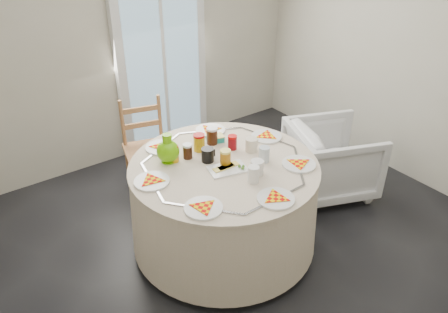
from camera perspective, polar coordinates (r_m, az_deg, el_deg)
floor at (r=3.45m, az=3.26°, el=-12.99°), size 4.00×4.00×0.00m
wall_back at (r=4.36m, az=-13.53°, el=15.54°), size 4.00×0.02×2.60m
wall_right at (r=4.23m, az=26.05°, el=12.87°), size 0.02×4.00×2.60m
glass_door at (r=4.55m, az=-8.18°, el=13.38°), size 1.00×0.08×2.10m
table at (r=3.33m, az=-0.00°, el=-6.30°), size 1.41×1.41×0.71m
wooden_chair at (r=3.96m, az=-10.02°, el=1.32°), size 0.48×0.47×0.88m
armchair at (r=4.06m, az=13.92°, el=0.34°), size 0.88×0.91×0.73m
place_settings at (r=3.11m, az=-0.00°, el=-0.48°), size 1.62×1.62×0.02m
jar_cluster at (r=3.21m, az=-2.86°, el=1.53°), size 0.52×0.27×0.15m
butter_tub at (r=3.41m, az=-1.15°, el=2.77°), size 0.15×0.13×0.05m
green_pitcher at (r=3.13m, az=-7.39°, el=1.55°), size 0.18×0.18×0.21m
cheese_platter at (r=3.05m, az=0.48°, el=-1.11°), size 0.30×0.23×0.03m
mugs_glasses at (r=3.14m, az=1.79°, el=0.70°), size 0.77×0.77×0.13m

